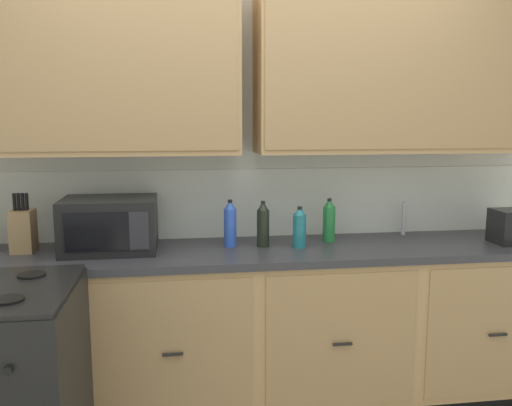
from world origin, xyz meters
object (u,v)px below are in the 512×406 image
object	(u,v)px
bottle_teal	(300,227)
bottle_green	(329,220)
knife_block	(23,230)
bottle_blue	(230,224)
microwave	(110,225)
bottle_dark	(263,224)

from	to	relation	value
bottle_teal	bottle_green	bearing A→B (deg)	31.75
knife_block	bottle_blue	world-z (taller)	knife_block
bottle_blue	bottle_teal	distance (m)	0.38
microwave	bottle_teal	size ratio (longest dim) A/B	2.15
bottle_dark	bottle_green	bearing A→B (deg)	10.90
bottle_dark	bottle_green	distance (m)	0.40
bottle_dark	bottle_teal	bearing A→B (deg)	-13.98
knife_block	bottle_dark	xyz separation A→B (m)	(1.25, -0.06, 0.01)
knife_block	bottle_blue	size ratio (longest dim) A/B	1.21
knife_block	bottle_teal	distance (m)	1.45
bottle_dark	bottle_green	xyz separation A→B (m)	(0.39, 0.08, -0.00)
bottle_dark	bottle_teal	world-z (taller)	bottle_dark
bottle_dark	bottle_blue	distance (m)	0.18
bottle_teal	bottle_dark	bearing A→B (deg)	166.02
knife_block	bottle_teal	bearing A→B (deg)	-4.28
bottle_green	bottle_teal	xyz separation A→B (m)	(-0.20, -0.12, -0.01)
bottle_blue	bottle_teal	bearing A→B (deg)	-11.46
bottle_blue	knife_block	bearing A→B (deg)	178.21
bottle_blue	bottle_green	size ratio (longest dim) A/B	1.05
bottle_dark	bottle_blue	size ratio (longest dim) A/B	0.97
microwave	bottle_green	world-z (taller)	microwave
bottle_green	bottle_teal	size ratio (longest dim) A/B	1.10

